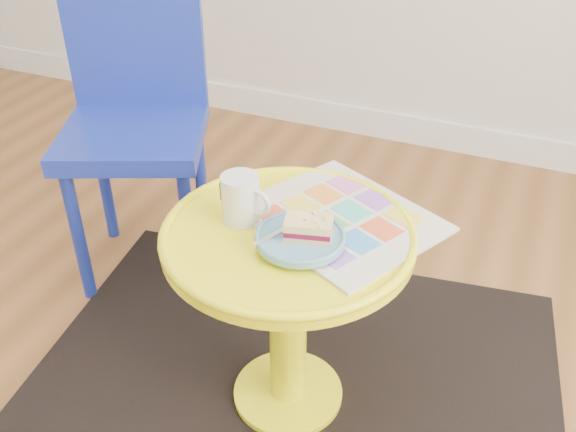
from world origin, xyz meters
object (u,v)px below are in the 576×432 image
at_px(newspaper, 340,218).
at_px(mug, 241,198).
at_px(plate, 300,239).
at_px(chair, 135,107).
at_px(side_table, 288,285).

distance_m(newspaper, mug, 0.21).
height_order(mug, plate, mug).
height_order(chair, plate, chair).
xyz_separation_m(chair, newspaper, (0.72, -0.30, -0.00)).
distance_m(newspaper, plate, 0.13).
bearing_deg(mug, chair, 152.58).
xyz_separation_m(newspaper, mug, (-0.19, -0.08, 0.05)).
bearing_deg(side_table, mug, 178.04).
height_order(newspaper, mug, mug).
bearing_deg(chair, newspaper, -46.32).
xyz_separation_m(side_table, newspaper, (0.08, 0.09, 0.14)).
bearing_deg(side_table, plate, -40.82).
xyz_separation_m(newspaper, plate, (-0.04, -0.12, 0.02)).
distance_m(side_table, chair, 0.76).
xyz_separation_m(mug, plate, (0.15, -0.04, -0.04)).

